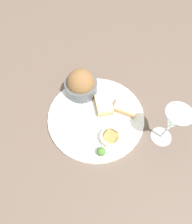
# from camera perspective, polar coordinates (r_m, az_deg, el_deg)

# --- Properties ---
(ground_plane) EXTENTS (4.00, 4.00, 0.00)m
(ground_plane) POSITION_cam_1_polar(r_m,az_deg,el_deg) (0.60, 0.00, -1.67)
(ground_plane) COLOR brown
(dinner_plate) EXTENTS (0.32, 0.32, 0.01)m
(dinner_plate) POSITION_cam_1_polar(r_m,az_deg,el_deg) (0.59, 0.00, -1.34)
(dinner_plate) COLOR white
(dinner_plate) RESTS_ON ground_plane
(salad_bowl) EXTENTS (0.12, 0.12, 0.10)m
(salad_bowl) POSITION_cam_1_polar(r_m,az_deg,el_deg) (0.62, -4.92, 8.94)
(salad_bowl) COLOR #4C5156
(salad_bowl) RESTS_ON dinner_plate
(sauce_ramekin) EXTENTS (0.06, 0.06, 0.03)m
(sauce_ramekin) POSITION_cam_1_polar(r_m,az_deg,el_deg) (0.54, 4.74, -8.28)
(sauce_ramekin) COLOR white
(sauce_ramekin) RESTS_ON dinner_plate
(cheese_toast_near) EXTENTS (0.09, 0.08, 0.03)m
(cheese_toast_near) POSITION_cam_1_polar(r_m,az_deg,el_deg) (0.60, 2.53, 2.45)
(cheese_toast_near) COLOR tan
(cheese_toast_near) RESTS_ON dinner_plate
(cheese_toast_far) EXTENTS (0.09, 0.09, 0.03)m
(cheese_toast_far) POSITION_cam_1_polar(r_m,az_deg,el_deg) (0.60, 9.64, 1.53)
(cheese_toast_far) COLOR tan
(cheese_toast_far) RESTS_ON dinner_plate
(wine_glass) EXTENTS (0.07, 0.07, 0.15)m
(wine_glass) POSITION_cam_1_polar(r_m,az_deg,el_deg) (0.52, 23.78, -2.98)
(wine_glass) COLOR silver
(wine_glass) RESTS_ON ground_plane
(garnish) EXTENTS (0.03, 0.03, 0.03)m
(garnish) POSITION_cam_1_polar(r_m,az_deg,el_deg) (0.52, 1.71, -12.77)
(garnish) COLOR #477533
(garnish) RESTS_ON dinner_plate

